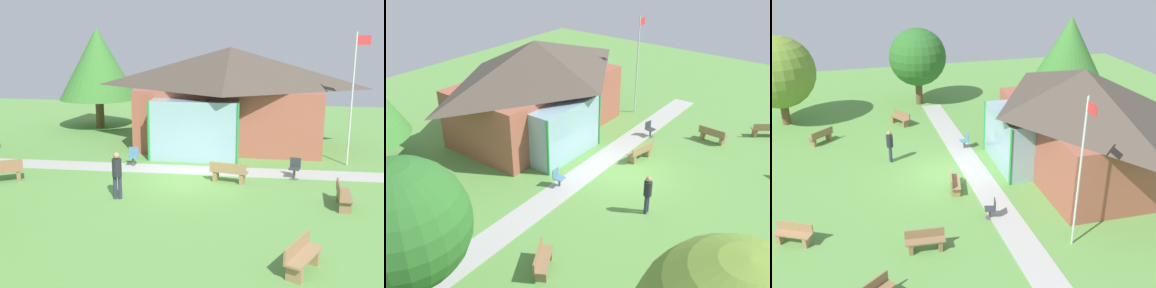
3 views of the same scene
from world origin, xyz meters
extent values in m
plane|color=#609947|center=(0.00, 0.00, 0.00)|extent=(44.00, 44.00, 0.00)
cube|color=#A35642|center=(1.15, 6.75, 1.57)|extent=(9.20, 5.17, 3.15)
pyramid|color=#4C4238|center=(1.15, 6.75, 4.17)|extent=(10.20, 6.17, 2.05)
cube|color=#8CB2BF|center=(-0.23, 3.57, 1.42)|extent=(4.14, 1.20, 2.83)
cylinder|color=green|center=(-2.30, 2.97, 1.42)|extent=(0.12, 0.12, 2.83)
cylinder|color=green|center=(1.84, 2.97, 1.42)|extent=(0.12, 0.12, 2.83)
cube|color=#ADADA8|center=(0.00, 1.74, 0.01)|extent=(20.79, 1.83, 0.03)
cylinder|color=silver|center=(6.81, 3.72, 2.97)|extent=(0.08, 0.08, 5.93)
cube|color=red|center=(7.11, 3.72, 5.58)|extent=(0.60, 0.02, 0.40)
cube|color=olive|center=(8.24, -3.85, 0.45)|extent=(1.26, 1.46, 0.06)
cube|color=olive|center=(7.91, -3.41, 0.20)|extent=(0.41, 0.37, 0.39)
cube|color=olive|center=(8.09, -3.96, 0.66)|extent=(0.96, 1.23, 0.36)
cube|color=olive|center=(-7.28, -1.09, 0.45)|extent=(1.51, 1.15, 0.06)
cube|color=olive|center=(-6.81, -0.81, 0.20)|extent=(0.34, 0.43, 0.39)
cube|color=olive|center=(-7.75, -1.37, 0.20)|extent=(0.34, 0.43, 0.39)
cube|color=olive|center=(-7.38, -0.93, 0.66)|extent=(1.32, 0.82, 0.36)
cube|color=#9E7A51|center=(1.70, 0.35, 0.45)|extent=(1.56, 0.71, 0.06)
cube|color=#9E7A51|center=(1.16, 0.45, 0.20)|extent=(0.23, 0.42, 0.39)
cube|color=#9E7A51|center=(2.24, 0.25, 0.20)|extent=(0.23, 0.42, 0.39)
cube|color=#9E7A51|center=(1.66, 0.16, 0.66)|extent=(1.49, 0.34, 0.36)
cube|color=olive|center=(5.85, -1.80, 0.45)|extent=(0.53, 1.52, 0.06)
cube|color=olive|center=(5.88, -1.25, 0.20)|extent=(0.41, 0.18, 0.39)
cube|color=olive|center=(5.82, -2.35, 0.20)|extent=(0.41, 0.18, 0.39)
cube|color=olive|center=(5.66, -1.79, 0.66)|extent=(0.15, 1.50, 0.36)
cube|color=olive|center=(-5.40, -5.74, 0.66)|extent=(1.04, 1.16, 0.36)
cube|color=#33383D|center=(4.32, 1.20, 0.44)|extent=(0.52, 0.52, 0.04)
cube|color=#33383D|center=(4.36, 1.40, 0.66)|extent=(0.44, 0.13, 0.40)
cylinder|color=#4C4C51|center=(4.32, 1.20, 0.21)|extent=(0.10, 0.10, 0.42)
cylinder|color=#4C4C51|center=(4.32, 1.20, 0.01)|extent=(0.36, 0.36, 0.02)
cube|color=teal|center=(-2.77, 1.92, 0.44)|extent=(0.48, 0.48, 0.04)
cube|color=teal|center=(-2.78, 2.12, 0.66)|extent=(0.44, 0.08, 0.40)
cylinder|color=#4C4C51|center=(-2.77, 1.92, 0.21)|extent=(0.10, 0.10, 0.42)
cylinder|color=#4C4C51|center=(-2.77, 1.92, 0.01)|extent=(0.36, 0.36, 0.02)
cylinder|color=#2D3347|center=(-2.02, -2.22, 0.42)|extent=(0.14, 0.14, 0.85)
cylinder|color=#2D3347|center=(-2.20, -2.24, 0.42)|extent=(0.14, 0.14, 0.85)
cylinder|color=#26262D|center=(-2.11, -2.23, 1.18)|extent=(0.34, 0.34, 0.65)
sphere|color=tan|center=(-2.11, -2.23, 1.62)|extent=(0.24, 0.24, 0.24)
cylinder|color=brown|center=(-11.01, 0.76, 0.94)|extent=(0.48, 0.48, 1.89)
sphere|color=#2D6B28|center=(-11.01, 0.76, 3.36)|extent=(3.92, 3.92, 3.92)
camera|label=1|loc=(3.12, -17.42, 5.81)|focal=43.12mm
camera|label=2|loc=(-16.21, -9.44, 11.20)|focal=42.44mm
camera|label=3|loc=(19.76, -3.91, 10.63)|focal=42.68mm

